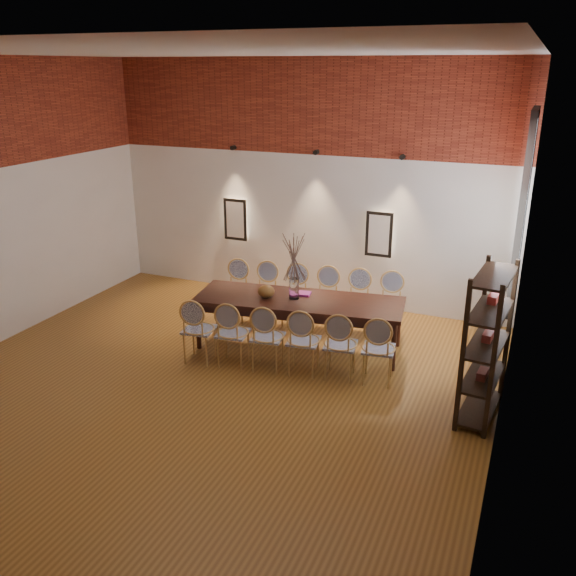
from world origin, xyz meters
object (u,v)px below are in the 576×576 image
at_px(chair_near_b, 233,333).
at_px(chair_near_e, 341,345).
at_px(chair_near_f, 379,349).
at_px(chair_far_f, 390,306).
at_px(shelving_rack, 486,345).
at_px(vase, 294,289).
at_px(chair_far_c, 295,297).
at_px(chair_near_a, 199,329).
at_px(chair_near_d, 304,341).
at_px(chair_far_e, 357,303).
at_px(chair_near_c, 268,337).
at_px(chair_far_a, 235,292).
at_px(book, 301,293).
at_px(dining_table, 299,323).
at_px(bowl, 266,291).
at_px(chair_far_b, 264,295).
at_px(chair_far_d, 326,300).

xyz_separation_m(chair_near_b, chair_near_e, (1.46, 0.21, 0.00)).
relative_size(chair_near_f, chair_far_f, 1.00).
bearing_deg(shelving_rack, vase, 167.77).
xyz_separation_m(chair_far_c, chair_far_f, (1.46, 0.21, 0.00)).
xyz_separation_m(chair_near_a, chair_near_d, (1.46, 0.21, 0.00)).
bearing_deg(chair_far_e, chair_near_b, 45.67).
bearing_deg(chair_far_e, chair_near_c, 56.92).
relative_size(chair_near_c, chair_far_a, 1.00).
xyz_separation_m(chair_near_c, chair_far_a, (-1.19, 1.35, 0.00)).
bearing_deg(chair_near_c, shelving_rack, -10.26).
bearing_deg(chair_far_c, book, 112.62).
bearing_deg(chair_near_f, dining_table, 148.44).
bearing_deg(chair_near_a, chair_near_c, 0.00).
bearing_deg(chair_far_a, bowl, 133.39).
xyz_separation_m(chair_near_b, vase, (0.55, 0.84, 0.43)).
xyz_separation_m(chair_far_e, vase, (-0.69, -0.86, 0.43)).
relative_size(chair_near_c, chair_far_b, 1.00).
relative_size(dining_table, chair_far_d, 3.13).
distance_m(chair_near_d, chair_far_d, 1.51).
distance_m(chair_far_b, vase, 1.09).
xyz_separation_m(chair_near_b, chair_far_f, (1.72, 1.77, 0.00)).
height_order(chair_near_d, chair_far_a, same).
xyz_separation_m(chair_near_e, chair_far_f, (0.27, 1.56, 0.00)).
distance_m(chair_far_b, chair_far_d, 0.98).
distance_m(chair_near_f, vase, 1.56).
xyz_separation_m(chair_near_e, chair_far_d, (-0.70, 1.42, 0.00)).
bearing_deg(book, chair_far_a, 163.35).
bearing_deg(chair_far_e, chair_far_f, 180.00).
distance_m(dining_table, chair_far_b, 1.06).
distance_m(chair_near_c, chair_far_f, 2.10).
relative_size(chair_far_b, book, 3.62).
xyz_separation_m(chair_near_a, chair_far_f, (2.21, 1.85, 0.00)).
bearing_deg(chair_near_c, chair_far_e, 56.92).
xyz_separation_m(dining_table, shelving_rack, (2.63, -0.87, 0.53)).
height_order(chair_near_b, vase, vase).
relative_size(chair_near_e, book, 3.62).
bearing_deg(bowl, chair_near_d, -36.26).
xyz_separation_m(chair_near_b, bowl, (0.16, 0.73, 0.37)).
bearing_deg(dining_table, chair_near_e, -45.67).
xyz_separation_m(chair_near_c, chair_near_d, (0.49, 0.07, 0.00)).
bearing_deg(chair_far_b, chair_near_c, 108.04).
bearing_deg(book, chair_near_a, -134.03).
bearing_deg(chair_near_d, book, 105.14).
height_order(chair_near_c, vase, vase).
height_order(chair_far_b, book, chair_far_b).
distance_m(dining_table, chair_far_f, 1.44).
bearing_deg(chair_near_b, chair_near_e, 0.00).
relative_size(chair_far_a, book, 3.62).
height_order(chair_near_e, chair_far_f, same).
bearing_deg(shelving_rack, chair_near_d, -178.62).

